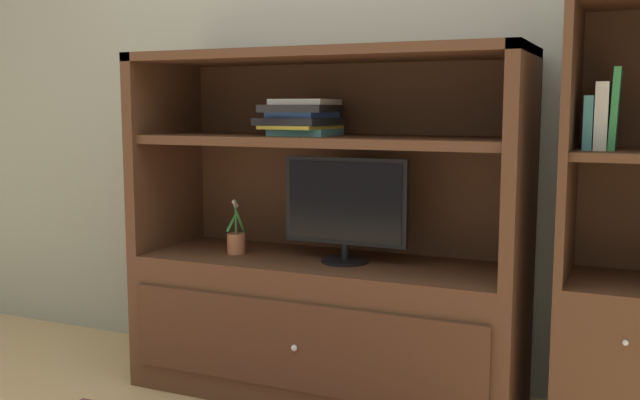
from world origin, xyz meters
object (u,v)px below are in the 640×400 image
object	(u,v)px
media_console	(326,287)
tv_monitor	(345,207)
magazine_stack	(302,117)
potted_plant	(236,241)
upright_book_row	(603,116)
bookshelf_tall	(629,301)

from	to	relation	value
media_console	tv_monitor	distance (m)	0.35
magazine_stack	potted_plant	bearing A→B (deg)	-172.58
tv_monitor	magazine_stack	world-z (taller)	magazine_stack
upright_book_row	tv_monitor	bearing A→B (deg)	-179.29
potted_plant	bookshelf_tall	size ratio (longest dim) A/B	0.15
media_console	upright_book_row	size ratio (longest dim) A/B	5.72
bookshelf_tall	media_console	bearing A→B (deg)	-179.86
magazine_stack	bookshelf_tall	bearing A→B (deg)	0.46
tv_monitor	upright_book_row	bearing A→B (deg)	0.71
tv_monitor	bookshelf_tall	world-z (taller)	bookshelf_tall
bookshelf_tall	tv_monitor	bearing A→B (deg)	-178.85
media_console	bookshelf_tall	bearing A→B (deg)	0.14
upright_book_row	potted_plant	bearing A→B (deg)	-178.43
media_console	magazine_stack	xyz separation A→B (m)	(-0.10, -0.01, 0.69)
magazine_stack	upright_book_row	distance (m)	1.13
tv_monitor	magazine_stack	bearing A→B (deg)	176.72
media_console	potted_plant	distance (m)	0.43
tv_monitor	potted_plant	size ratio (longest dim) A/B	2.24
media_console	bookshelf_tall	xyz separation A→B (m)	(1.14, 0.00, 0.07)
upright_book_row	bookshelf_tall	bearing A→B (deg)	4.73
potted_plant	upright_book_row	xyz separation A→B (m)	(1.42, 0.04, 0.53)
tv_monitor	magazine_stack	size ratio (longest dim) A/B	1.42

